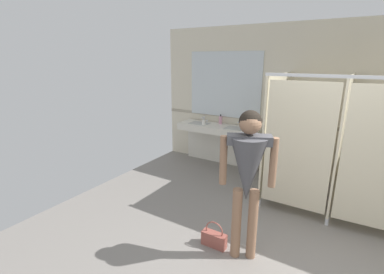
{
  "coord_description": "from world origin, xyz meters",
  "views": [
    {
      "loc": [
        0.09,
        -2.46,
        2.24
      ],
      "look_at": [
        -2.21,
        1.23,
        0.99
      ],
      "focal_mm": 25.75,
      "sensor_mm": 36.0,
      "label": 1
    }
  ],
  "objects": [
    {
      "name": "paper_cup",
      "position": [
        -2.67,
        2.43,
        0.94
      ],
      "size": [
        0.07,
        0.07,
        0.1
      ],
      "primitive_type": "cylinder",
      "color": "white",
      "rests_on": "vanity_counter"
    },
    {
      "name": "person_standing",
      "position": [
        -0.85,
        0.17,
        1.11
      ],
      "size": [
        0.56,
        0.53,
        1.73
      ],
      "color": "#8C664C",
      "rests_on": "ground_plane"
    },
    {
      "name": "vanity_counter",
      "position": [
        -2.4,
        2.64,
        0.64
      ],
      "size": [
        1.69,
        0.52,
        1.0
      ],
      "color": "silver",
      "rests_on": "ground_plane"
    },
    {
      "name": "mirror_panel",
      "position": [
        -2.4,
        2.83,
        1.71
      ],
      "size": [
        1.59,
        0.02,
        1.34
      ],
      "primitive_type": "cube",
      "color": "silver",
      "rests_on": "wall_back"
    },
    {
      "name": "soap_dispenser",
      "position": [
        -2.42,
        2.71,
        0.98
      ],
      "size": [
        0.07,
        0.07,
        0.2
      ],
      "color": "#D899B2",
      "rests_on": "vanity_counter"
    },
    {
      "name": "wall_back_tile_band",
      "position": [
        0.0,
        2.84,
        1.05
      ],
      "size": [
        7.57,
        0.01,
        0.06
      ],
      "primitive_type": "cube",
      "color": "#9E937F",
      "rests_on": "wall_back"
    },
    {
      "name": "bathroom_stalls",
      "position": [
        0.39,
        1.85,
        1.07
      ],
      "size": [
        2.97,
        1.51,
        2.05
      ],
      "color": "beige",
      "rests_on": "ground_plane"
    },
    {
      "name": "handbag",
      "position": [
        -1.22,
        0.15,
        0.11
      ],
      "size": [
        0.31,
        0.11,
        0.34
      ],
      "color": "#934C42",
      "rests_on": "ground_plane"
    },
    {
      "name": "wall_back",
      "position": [
        0.0,
        2.9,
        1.43
      ],
      "size": [
        7.57,
        0.12,
        2.86
      ],
      "primitive_type": "cube",
      "color": "beige",
      "rests_on": "ground_plane"
    }
  ]
}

